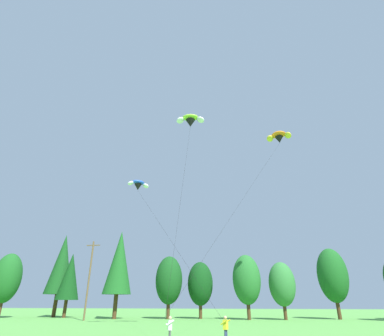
{
  "coord_description": "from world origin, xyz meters",
  "views": [
    {
      "loc": [
        2.52,
        0.64,
        2.64
      ],
      "look_at": [
        -1.01,
        25.31,
        13.58
      ],
      "focal_mm": 28.33,
      "sensor_mm": 36.0,
      "label": 1
    }
  ],
  "objects_px": {
    "parafoil_kite_far_lime_white": "(190,120)",
    "kite_flyer_near": "(170,328)",
    "utility_pole": "(89,277)",
    "parafoil_kite_high_orange": "(279,137)",
    "kite_flyer_mid": "(226,327)",
    "parafoil_kite_mid_blue_white": "(138,185)"
  },
  "relations": [
    {
      "from": "parafoil_kite_far_lime_white",
      "to": "kite_flyer_near",
      "type": "bearing_deg",
      "value": -90.06
    },
    {
      "from": "utility_pole",
      "to": "parafoil_kite_high_orange",
      "type": "xyz_separation_m",
      "value": [
        29.48,
        -6.37,
        18.47
      ]
    },
    {
      "from": "parafoil_kite_high_orange",
      "to": "kite_flyer_mid",
      "type": "bearing_deg",
      "value": -116.12
    },
    {
      "from": "parafoil_kite_mid_blue_white",
      "to": "parafoil_kite_far_lime_white",
      "type": "height_order",
      "value": "parafoil_kite_far_lime_white"
    },
    {
      "from": "kite_flyer_mid",
      "to": "parafoil_kite_high_orange",
      "type": "distance_m",
      "value": 29.72
    },
    {
      "from": "kite_flyer_mid",
      "to": "parafoil_kite_high_orange",
      "type": "xyz_separation_m",
      "value": [
        8.08,
        16.47,
        23.39
      ]
    },
    {
      "from": "parafoil_kite_high_orange",
      "to": "parafoil_kite_mid_blue_white",
      "type": "height_order",
      "value": "parafoil_kite_high_orange"
    },
    {
      "from": "parafoil_kite_high_orange",
      "to": "parafoil_kite_mid_blue_white",
      "type": "relative_size",
      "value": 1.57
    },
    {
      "from": "kite_flyer_near",
      "to": "kite_flyer_mid",
      "type": "relative_size",
      "value": 1.0
    },
    {
      "from": "kite_flyer_near",
      "to": "parafoil_kite_far_lime_white",
      "type": "relative_size",
      "value": 0.08
    },
    {
      "from": "utility_pole",
      "to": "parafoil_kite_mid_blue_white",
      "type": "xyz_separation_m",
      "value": [
        10.59,
        -11.53,
        10.18
      ]
    },
    {
      "from": "parafoil_kite_far_lime_white",
      "to": "kite_flyer_mid",
      "type": "bearing_deg",
      "value": -65.45
    },
    {
      "from": "parafoil_kite_mid_blue_white",
      "to": "utility_pole",
      "type": "bearing_deg",
      "value": 132.57
    },
    {
      "from": "parafoil_kite_high_orange",
      "to": "parafoil_kite_far_lime_white",
      "type": "bearing_deg",
      "value": -144.28
    },
    {
      "from": "kite_flyer_mid",
      "to": "parafoil_kite_mid_blue_white",
      "type": "distance_m",
      "value": 21.74
    },
    {
      "from": "parafoil_kite_high_orange",
      "to": "parafoil_kite_far_lime_white",
      "type": "height_order",
      "value": "parafoil_kite_high_orange"
    },
    {
      "from": "kite_flyer_mid",
      "to": "parafoil_kite_mid_blue_white",
      "type": "relative_size",
      "value": 0.11
    },
    {
      "from": "kite_flyer_near",
      "to": "kite_flyer_mid",
      "type": "bearing_deg",
      "value": 14.1
    },
    {
      "from": "parafoil_kite_mid_blue_white",
      "to": "parafoil_kite_far_lime_white",
      "type": "distance_m",
      "value": 10.43
    },
    {
      "from": "kite_flyer_mid",
      "to": "parafoil_kite_far_lime_white",
      "type": "xyz_separation_m",
      "value": [
        -3.66,
        8.02,
        21.94
      ]
    },
    {
      "from": "utility_pole",
      "to": "kite_flyer_near",
      "type": "relative_size",
      "value": 6.68
    },
    {
      "from": "utility_pole",
      "to": "parafoil_kite_mid_blue_white",
      "type": "height_order",
      "value": "parafoil_kite_mid_blue_white"
    }
  ]
}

